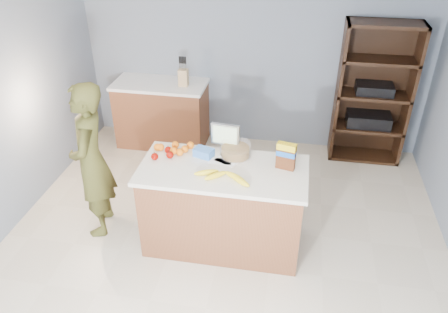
% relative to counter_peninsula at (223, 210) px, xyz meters
% --- Properties ---
extents(floor, '(4.50, 5.00, 0.02)m').
position_rel_counter_peninsula_xyz_m(floor, '(0.00, -0.30, -0.42)').
color(floor, beige).
rests_on(floor, ground).
extents(walls, '(4.52, 5.02, 2.51)m').
position_rel_counter_peninsula_xyz_m(walls, '(0.00, -0.30, 1.24)').
color(walls, slate).
rests_on(walls, ground).
extents(counter_peninsula, '(1.56, 0.76, 0.90)m').
position_rel_counter_peninsula_xyz_m(counter_peninsula, '(0.00, 0.00, 0.00)').
color(counter_peninsula, brown).
rests_on(counter_peninsula, ground).
extents(back_cabinet, '(1.24, 0.62, 0.90)m').
position_rel_counter_peninsula_xyz_m(back_cabinet, '(-1.20, 1.90, 0.04)').
color(back_cabinet, brown).
rests_on(back_cabinet, ground).
extents(shelving_unit, '(0.90, 0.40, 1.80)m').
position_rel_counter_peninsula_xyz_m(shelving_unit, '(1.55, 2.05, 0.45)').
color(shelving_unit, black).
rests_on(shelving_unit, ground).
extents(person, '(0.53, 0.67, 1.63)m').
position_rel_counter_peninsula_xyz_m(person, '(-1.32, 0.02, 0.40)').
color(person, '#42421A').
rests_on(person, ground).
extents(knife_block, '(0.12, 0.10, 0.31)m').
position_rel_counter_peninsula_xyz_m(knife_block, '(-0.86, 1.87, 0.60)').
color(knife_block, tan).
rests_on(knife_block, back_cabinet).
extents(envelopes, '(0.29, 0.20, 0.00)m').
position_rel_counter_peninsula_xyz_m(envelopes, '(-0.02, 0.12, 0.49)').
color(envelopes, white).
rests_on(envelopes, counter_peninsula).
extents(bananas, '(0.54, 0.24, 0.05)m').
position_rel_counter_peninsula_xyz_m(bananas, '(0.04, -0.16, 0.51)').
color(bananas, yellow).
rests_on(bananas, counter_peninsula).
extents(apples, '(0.20, 0.21, 0.07)m').
position_rel_counter_peninsula_xyz_m(apples, '(-0.59, 0.10, 0.52)').
color(apples, '#810801').
rests_on(apples, counter_peninsula).
extents(oranges, '(0.38, 0.22, 0.07)m').
position_rel_counter_peninsula_xyz_m(oranges, '(-0.52, 0.22, 0.52)').
color(oranges, orange).
rests_on(oranges, counter_peninsula).
extents(blue_carton, '(0.21, 0.17, 0.08)m').
position_rel_counter_peninsula_xyz_m(blue_carton, '(-0.22, 0.18, 0.52)').
color(blue_carton, blue).
rests_on(blue_carton, counter_peninsula).
extents(salad_bowl, '(0.30, 0.30, 0.13)m').
position_rel_counter_peninsula_xyz_m(salad_bowl, '(0.08, 0.25, 0.54)').
color(salad_bowl, '#267219').
rests_on(salad_bowl, counter_peninsula).
extents(tv, '(0.28, 0.12, 0.28)m').
position_rel_counter_peninsula_xyz_m(tv, '(-0.04, 0.34, 0.64)').
color(tv, silver).
rests_on(tv, counter_peninsula).
extents(cereal_box, '(0.18, 0.10, 0.26)m').
position_rel_counter_peninsula_xyz_m(cereal_box, '(0.56, 0.10, 0.64)').
color(cereal_box, '#592B14').
rests_on(cereal_box, counter_peninsula).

